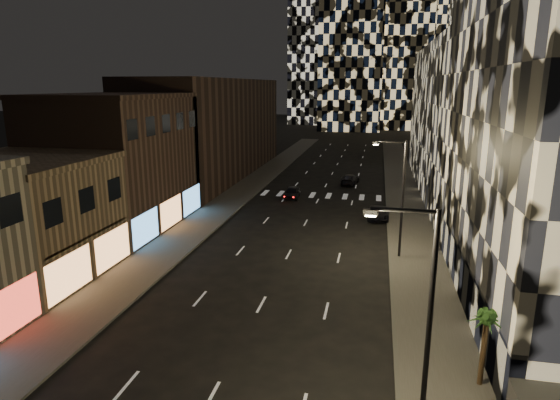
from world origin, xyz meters
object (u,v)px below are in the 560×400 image
at_px(palm_tree, 486,324).
at_px(streetlight_near, 423,314).
at_px(car_dark_midlane, 292,192).
at_px(car_dark_rightlane, 379,213).
at_px(car_dark_oncoming, 350,179).
at_px(streetlight_far, 400,191).

bearing_deg(palm_tree, streetlight_near, -127.16).
bearing_deg(palm_tree, car_dark_midlane, 113.49).
height_order(car_dark_midlane, car_dark_rightlane, car_dark_midlane).
relative_size(car_dark_oncoming, palm_tree, 1.30).
bearing_deg(streetlight_near, streetlight_far, 90.00).
height_order(streetlight_near, car_dark_midlane, streetlight_near).
relative_size(streetlight_far, car_dark_midlane, 2.20).
bearing_deg(car_dark_oncoming, car_dark_rightlane, 110.96).
distance_m(streetlight_near, car_dark_oncoming, 48.01).
relative_size(car_dark_oncoming, car_dark_rightlane, 1.07).
relative_size(streetlight_far, palm_tree, 2.51).
distance_m(car_dark_midlane, car_dark_rightlane, 12.37).
xyz_separation_m(streetlight_near, car_dark_oncoming, (-5.23, 47.50, -4.67)).
relative_size(car_dark_rightlane, palm_tree, 1.22).
relative_size(streetlight_near, streetlight_far, 1.00).
height_order(streetlight_near, palm_tree, streetlight_near).
xyz_separation_m(streetlight_near, palm_tree, (3.15, 4.15, -2.25)).
bearing_deg(car_dark_midlane, car_dark_oncoming, 54.09).
distance_m(streetlight_far, palm_tree, 16.31).
distance_m(streetlight_far, car_dark_rightlane, 11.85).
xyz_separation_m(streetlight_near, streetlight_far, (0.00, 20.00, 0.00)).
relative_size(streetlight_far, car_dark_rightlane, 2.05).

